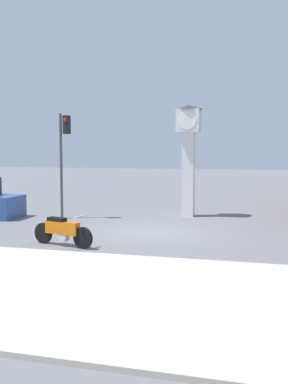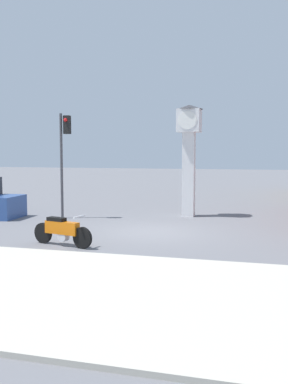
% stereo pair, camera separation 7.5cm
% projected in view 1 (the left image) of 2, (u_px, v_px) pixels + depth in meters
% --- Properties ---
extents(ground_plane, '(120.00, 120.00, 0.00)m').
position_uv_depth(ground_plane, '(152.00, 232.00, 15.82)').
color(ground_plane, slate).
extents(sidewalk_strip, '(36.00, 6.00, 0.10)m').
position_uv_depth(sidewalk_strip, '(75.00, 289.00, 9.07)').
color(sidewalk_strip, '#BCB7A8').
rests_on(sidewalk_strip, ground_plane).
extents(motorcycle, '(2.22, 0.77, 1.00)m').
position_uv_depth(motorcycle, '(62.00, 231.00, 13.44)').
color(motorcycle, black).
rests_on(motorcycle, ground_plane).
extents(clock_tower, '(1.23, 1.23, 5.08)m').
position_uv_depth(clock_tower, '(189.00, 143.00, 19.45)').
color(clock_tower, white).
rests_on(clock_tower, ground_plane).
extents(traffic_light, '(0.50, 0.35, 4.65)m').
position_uv_depth(traffic_light, '(64.00, 147.00, 18.84)').
color(traffic_light, '#47474C').
rests_on(traffic_light, ground_plane).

